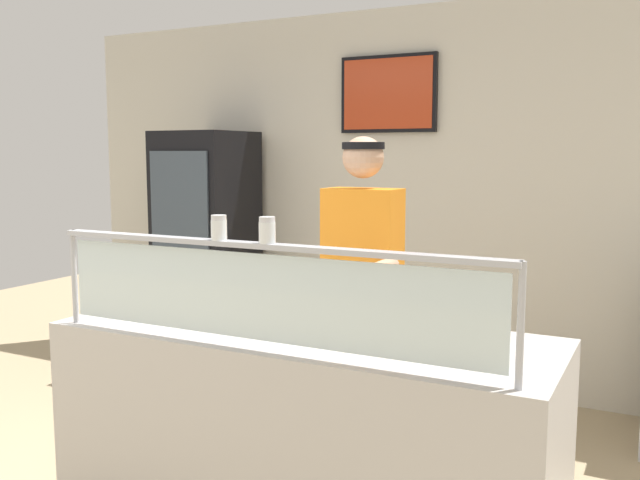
# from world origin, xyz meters

# --- Properties ---
(shop_rear_unit) EXTENTS (6.47, 0.13, 2.70)m
(shop_rear_unit) POSITION_xyz_m (1.03, 2.71, 1.36)
(shop_rear_unit) COLOR beige
(shop_rear_unit) RESTS_ON ground
(serving_counter) EXTENTS (2.07, 0.77, 0.95)m
(serving_counter) POSITION_xyz_m (1.04, 0.38, 0.47)
(serving_counter) COLOR #BCB7B2
(serving_counter) RESTS_ON ground
(sneeze_guard) EXTENTS (1.90, 0.06, 0.40)m
(sneeze_guard) POSITION_xyz_m (1.04, 0.06, 1.21)
(sneeze_guard) COLOR #B2B5BC
(sneeze_guard) RESTS_ON serving_counter
(pizza_tray) EXTENTS (0.48, 0.48, 0.04)m
(pizza_tray) POSITION_xyz_m (1.10, 0.43, 0.97)
(pizza_tray) COLOR #9EA0A8
(pizza_tray) RESTS_ON serving_counter
(pizza_server) EXTENTS (0.11, 0.29, 0.01)m
(pizza_server) POSITION_xyz_m (1.10, 0.41, 0.99)
(pizza_server) COLOR #ADAFB7
(pizza_server) RESTS_ON pizza_tray
(parmesan_shaker) EXTENTS (0.06, 0.06, 0.09)m
(parmesan_shaker) POSITION_xyz_m (0.86, 0.06, 1.39)
(parmesan_shaker) COLOR white
(parmesan_shaker) RESTS_ON sneeze_guard
(pepper_flake_shaker) EXTENTS (0.06, 0.06, 0.10)m
(pepper_flake_shaker) POSITION_xyz_m (1.07, 0.06, 1.39)
(pepper_flake_shaker) COLOR white
(pepper_flake_shaker) RESTS_ON sneeze_guard
(worker_figure) EXTENTS (0.41, 0.50, 1.76)m
(worker_figure) POSITION_xyz_m (0.97, 1.14, 1.01)
(worker_figure) COLOR #23232D
(worker_figure) RESTS_ON ground
(drink_fridge) EXTENTS (0.61, 0.66, 1.84)m
(drink_fridge) POSITION_xyz_m (-0.83, 2.26, 0.92)
(drink_fridge) COLOR black
(drink_fridge) RESTS_ON ground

